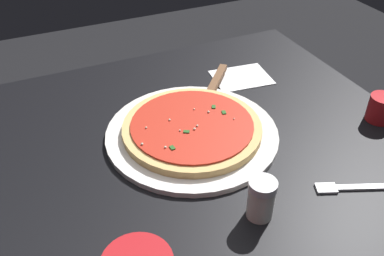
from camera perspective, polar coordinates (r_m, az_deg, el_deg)
name	(u,v)px	position (r m, az deg, el deg)	size (l,w,h in m)	color
restaurant_table	(197,195)	(0.97, 0.62, -9.06)	(0.89, 0.79, 0.78)	black
serving_plate	(192,134)	(0.87, 0.00, -0.75)	(0.35, 0.35, 0.01)	white
pizza	(192,128)	(0.86, 0.00, 0.06)	(0.28, 0.28, 0.02)	#DBB26B
pizza_server	(213,88)	(0.99, 2.83, 5.37)	(0.18, 0.19, 0.01)	silver
cup_small_sauce	(381,108)	(0.99, 24.13, 2.44)	(0.06, 0.06, 0.06)	#B2191E
napkin_folded_right	(241,77)	(1.07, 6.66, 6.80)	(0.14, 0.11, 0.00)	white
fork	(361,187)	(0.81, 21.85, -7.43)	(0.18, 0.09, 0.00)	silver
parmesan_shaker	(261,199)	(0.70, 9.31, -9.38)	(0.05, 0.05, 0.07)	silver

